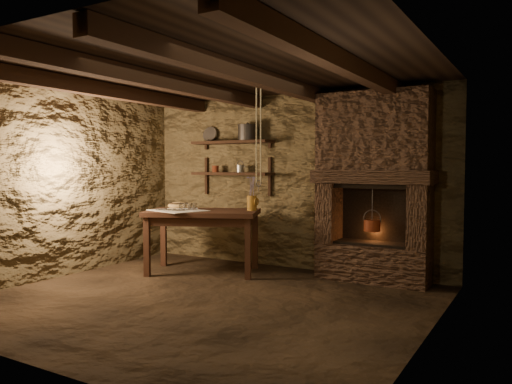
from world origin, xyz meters
The scene contains 25 objects.
floor centered at (0.00, 0.00, 0.00)m, with size 4.50×4.50×0.00m, color black.
back_wall centered at (0.00, 2.00, 1.20)m, with size 4.50×0.04×2.40m, color #483922.
front_wall centered at (0.00, -2.00, 1.20)m, with size 4.50×0.04×2.40m, color #483922.
left_wall centered at (-2.25, 0.00, 1.20)m, with size 0.04×4.00×2.40m, color #483922.
right_wall centered at (2.25, 0.00, 1.20)m, with size 0.04×4.00×2.40m, color #483922.
ceiling centered at (0.00, 0.00, 2.40)m, with size 4.50×4.00×0.04m, color black.
beam_far_left centered at (-1.50, 0.00, 2.31)m, with size 0.14×3.95×0.16m, color black.
beam_mid_left centered at (-0.50, 0.00, 2.31)m, with size 0.14×3.95×0.16m, color black.
beam_mid_right centered at (0.50, 0.00, 2.31)m, with size 0.14×3.95×0.16m, color black.
beam_far_right centered at (1.50, 0.00, 2.31)m, with size 0.14×3.95×0.16m, color black.
shelf_lower centered at (-0.85, 1.84, 1.30)m, with size 1.25×0.30×0.04m, color black.
shelf_upper centered at (-0.85, 1.84, 1.75)m, with size 1.25×0.30×0.04m, color black.
hearth centered at (1.25, 1.77, 1.23)m, with size 1.43×0.51×2.30m.
work_table centered at (-0.84, 1.12, 0.44)m, with size 1.65×1.33×0.83m.
linen_cloth centered at (-1.09, 0.91, 0.83)m, with size 0.68×0.55×0.01m, color beige.
pewter_cutlery_row centered at (-1.09, 0.89, 0.84)m, with size 0.57×0.22×0.01m, color #9B968D, non-canonical shape.
drinking_glasses centered at (-1.07, 1.05, 0.88)m, with size 0.22×0.07×0.09m, color silver, non-canonical shape.
stoneware_jug centered at (-0.26, 1.42, 1.02)m, with size 0.15×0.14×0.45m.
wooden_bowl centered at (-1.32, 1.21, 0.86)m, with size 0.30×0.30×0.11m, color #A48147.
iron_stockpot centered at (-0.59, 1.84, 1.87)m, with size 0.27×0.27×0.20m, color #2E2B29.
tin_pan centered at (-1.31, 1.94, 1.88)m, with size 0.23×0.23×0.03m, color #9B9C96.
small_kettle centered at (-0.71, 1.84, 1.37)m, with size 0.15×0.11×0.16m, color #9B9C96, non-canonical shape.
rusty_tin centered at (-1.14, 1.84, 1.37)m, with size 0.10×0.10×0.10m, color #622313.
red_pot centered at (1.25, 1.72, 0.70)m, with size 0.22×0.21×0.54m.
hanging_ropes centered at (0.05, 1.05, 1.80)m, with size 0.08×0.08×1.20m, color beige, non-canonical shape.
Camera 1 is at (3.09, -4.17, 1.41)m, focal length 35.00 mm.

